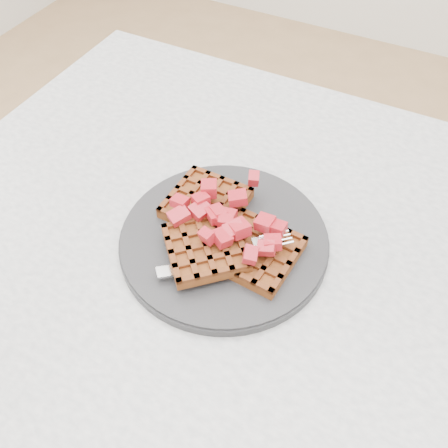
% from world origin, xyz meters
% --- Properties ---
extents(table, '(1.20, 0.80, 0.75)m').
position_xyz_m(table, '(0.00, 0.00, 0.64)').
color(table, silver).
rests_on(table, ground).
extents(plate, '(0.27, 0.27, 0.02)m').
position_xyz_m(plate, '(-0.15, 0.00, 0.76)').
color(plate, '#242427').
rests_on(plate, table).
extents(waffles, '(0.20, 0.19, 0.03)m').
position_xyz_m(waffles, '(-0.15, -0.00, 0.78)').
color(waffles, brown).
rests_on(waffles, plate).
extents(strawberry_pile, '(0.15, 0.15, 0.02)m').
position_xyz_m(strawberry_pile, '(-0.15, 0.00, 0.80)').
color(strawberry_pile, '#940310').
rests_on(strawberry_pile, waffles).
extents(fork, '(0.15, 0.14, 0.02)m').
position_xyz_m(fork, '(-0.12, -0.03, 0.77)').
color(fork, silver).
rests_on(fork, plate).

